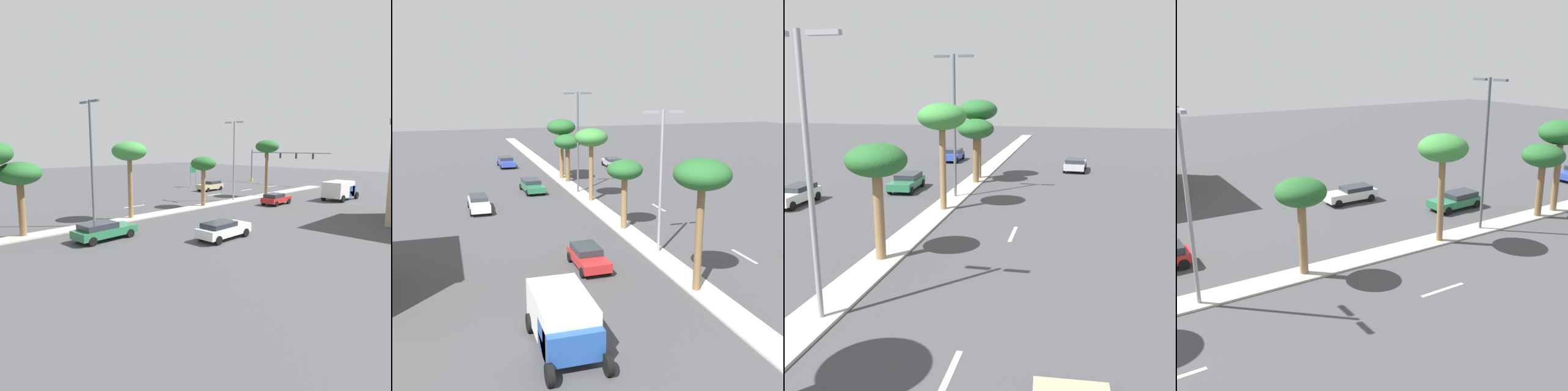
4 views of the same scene
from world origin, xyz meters
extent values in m
plane|color=#424244|center=(0.00, 36.15, 0.00)|extent=(160.00, 160.00, 0.00)
cube|color=#B7B2A3|center=(0.00, 46.48, 0.06)|extent=(1.80, 92.96, 0.12)
cube|color=silver|center=(5.59, 4.00, 0.01)|extent=(0.20, 2.80, 0.01)
cube|color=silver|center=(5.59, 11.40, 0.01)|extent=(0.20, 2.80, 0.01)
cube|color=silver|center=(5.59, 18.95, 0.01)|extent=(0.20, 2.80, 0.01)
cube|color=silver|center=(5.59, 32.52, 0.01)|extent=(0.20, 2.80, 0.01)
cylinder|color=slate|center=(13.11, -0.40, 3.01)|extent=(0.24, 0.24, 6.03)
cylinder|color=gold|center=(13.11, -0.40, 0.25)|extent=(0.53, 0.53, 0.50)
cylinder|color=slate|center=(5.35, -0.40, 5.57)|extent=(15.51, 0.16, 0.16)
cube|color=black|center=(10.00, -0.40, 5.02)|extent=(0.20, 0.32, 0.90)
sphere|color=#19D83F|center=(10.00, -0.52, 4.72)|extent=(0.18, 0.18, 0.18)
cube|color=black|center=(6.90, -0.40, 5.02)|extent=(0.20, 0.32, 0.90)
sphere|color=#19D83F|center=(6.90, -0.52, 4.72)|extent=(0.18, 0.18, 0.18)
cube|color=black|center=(3.80, -0.40, 5.02)|extent=(0.20, 0.32, 0.90)
sphere|color=#19D83F|center=(3.80, -0.52, 4.72)|extent=(0.18, 0.18, 0.18)
cube|color=black|center=(0.69, -0.40, 5.02)|extent=(0.20, 0.32, 0.90)
sphere|color=#19D83F|center=(0.69, -0.52, 4.72)|extent=(0.18, 0.18, 0.18)
cylinder|color=gray|center=(14.27, 13.76, 1.76)|extent=(0.10, 0.10, 3.53)
cylinder|color=gray|center=(14.27, 14.99, 1.76)|extent=(0.10, 0.10, 3.53)
cube|color=#19723F|center=(14.27, 14.38, 2.95)|extent=(0.08, 1.38, 1.14)
cylinder|color=brown|center=(-0.34, 14.95, 3.15)|extent=(0.42, 0.42, 6.06)
ellipsoid|color=#235B28|center=(-0.34, 14.95, 6.73)|extent=(3.12, 3.12, 1.72)
cylinder|color=olive|center=(-0.02, 27.10, 2.24)|extent=(0.48, 0.48, 4.24)
ellipsoid|color=#235B28|center=(-0.02, 27.10, 4.86)|extent=(2.84, 2.84, 1.56)
cylinder|color=olive|center=(0.24, 36.77, 2.95)|extent=(0.43, 0.43, 5.66)
ellipsoid|color=#387F38|center=(0.24, 36.77, 6.34)|extent=(3.21, 3.21, 1.76)
cylinder|color=brown|center=(0.38, 46.44, 2.19)|extent=(0.51, 0.51, 4.14)
ellipsoid|color=#235B28|center=(0.38, 46.44, 4.81)|extent=(3.15, 3.15, 1.73)
cylinder|color=gray|center=(0.29, 21.28, 4.95)|extent=(0.20, 0.20, 9.67)
cube|color=gray|center=(-0.61, 21.28, 9.64)|extent=(1.10, 0.24, 0.16)
cube|color=gray|center=(1.19, 21.28, 9.64)|extent=(1.10, 0.24, 0.16)
cylinder|color=#515459|center=(0.01, 40.74, 5.34)|extent=(0.20, 0.20, 10.45)
cube|color=#515459|center=(-0.89, 40.74, 10.42)|extent=(1.10, 0.24, 0.16)
cube|color=#515459|center=(0.91, 40.74, 10.42)|extent=(1.10, 0.24, 0.16)
cube|color=tan|center=(9.10, 15.92, 0.67)|extent=(2.08, 4.56, 0.70)
cube|color=#262B33|center=(9.13, 15.37, 1.24)|extent=(1.78, 2.55, 0.45)
cylinder|color=black|center=(8.15, 17.43, 0.32)|extent=(0.26, 0.65, 0.64)
cylinder|color=black|center=(9.87, 17.53, 0.32)|extent=(0.26, 0.65, 0.64)
cylinder|color=black|center=(8.34, 14.32, 0.32)|extent=(0.26, 0.65, 0.64)
cylinder|color=black|center=(10.05, 14.42, 0.32)|extent=(0.26, 0.65, 0.64)
cube|color=red|center=(-5.12, 20.06, 0.61)|extent=(1.85, 4.00, 0.57)
cube|color=#262B33|center=(-5.13, 20.56, 1.11)|extent=(1.64, 2.22, 0.44)
cylinder|color=black|center=(-4.25, 18.69, 0.32)|extent=(0.23, 0.64, 0.64)
cylinder|color=black|center=(-5.93, 18.66, 0.32)|extent=(0.23, 0.64, 0.64)
cylinder|color=black|center=(-4.31, 21.47, 0.32)|extent=(0.23, 0.64, 0.64)
cylinder|color=black|center=(-5.99, 21.43, 0.32)|extent=(0.23, 0.64, 0.64)
cube|color=silver|center=(-10.68, 36.17, 0.65)|extent=(1.75, 4.52, 0.66)
cube|color=#262B33|center=(-10.69, 36.74, 1.16)|extent=(1.57, 2.49, 0.35)
cylinder|color=black|center=(-9.86, 34.60, 0.32)|extent=(0.22, 0.64, 0.64)
cylinder|color=black|center=(-11.49, 34.59, 0.32)|extent=(0.22, 0.64, 0.64)
cylinder|color=black|center=(-9.88, 37.76, 0.32)|extent=(0.22, 0.64, 0.64)
cylinder|color=black|center=(-11.51, 37.75, 0.32)|extent=(0.22, 0.64, 0.64)
cube|color=#287047|center=(-4.61, 42.47, 0.61)|extent=(2.11, 4.66, 0.58)
cube|color=#262B33|center=(-4.64, 43.04, 1.11)|extent=(1.82, 2.60, 0.42)
cylinder|color=black|center=(-3.63, 40.92, 0.32)|extent=(0.25, 0.65, 0.64)
cylinder|color=black|center=(-5.42, 40.83, 0.32)|extent=(0.25, 0.65, 0.64)
cylinder|color=black|center=(-3.79, 44.11, 0.32)|extent=(0.25, 0.65, 0.64)
cylinder|color=black|center=(-5.58, 44.02, 0.32)|extent=(0.25, 0.65, 0.64)
cube|color=#234C99|center=(-8.91, 10.21, 1.12)|extent=(2.41, 2.05, 1.34)
cube|color=silver|center=(-8.91, 11.81, 1.42)|extent=(2.41, 4.35, 1.93)
cylinder|color=black|center=(-7.71, 8.90, 0.45)|extent=(0.28, 0.90, 0.90)
cylinder|color=black|center=(-10.12, 8.90, 0.45)|extent=(0.28, 0.90, 0.90)
cylinder|color=black|center=(-7.71, 13.22, 0.45)|extent=(0.28, 0.90, 0.90)
cylinder|color=black|center=(-10.12, 13.22, 0.45)|extent=(0.28, 0.90, 0.90)
camera|label=1|loc=(-27.16, 55.90, 6.85)|focal=32.62mm
camera|label=2|loc=(-13.47, -7.23, 11.50)|focal=43.94mm
camera|label=3|loc=(8.79, 8.18, 7.86)|focal=41.36mm
camera|label=4|loc=(22.56, 17.41, 11.85)|focal=43.19mm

